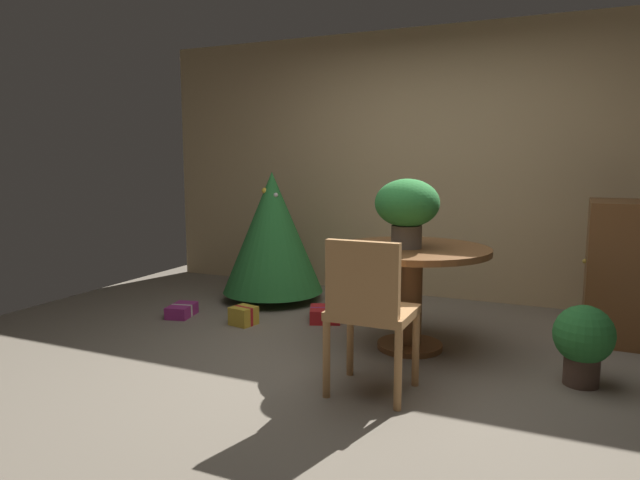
# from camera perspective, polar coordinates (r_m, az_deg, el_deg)

# --- Properties ---
(ground_plane) EXTENTS (6.60, 6.60, 0.00)m
(ground_plane) POSITION_cam_1_polar(r_m,az_deg,el_deg) (3.80, 3.83, -12.74)
(ground_plane) COLOR #756B5B
(back_wall_panel) EXTENTS (6.00, 0.10, 2.60)m
(back_wall_panel) POSITION_cam_1_polar(r_m,az_deg,el_deg) (5.67, 11.79, 7.41)
(back_wall_panel) COLOR tan
(back_wall_panel) RESTS_ON ground_plane
(round_dining_table) EXTENTS (1.10, 1.10, 0.74)m
(round_dining_table) POSITION_cam_1_polar(r_m,az_deg,el_deg) (4.07, 9.17, -3.13)
(round_dining_table) COLOR brown
(round_dining_table) RESTS_ON ground_plane
(flower_vase) EXTENTS (0.45, 0.45, 0.48)m
(flower_vase) POSITION_cam_1_polar(r_m,az_deg,el_deg) (3.96, 8.74, 3.39)
(flower_vase) COLOR #665B51
(flower_vase) RESTS_ON round_dining_table
(wooden_chair_near) EXTENTS (0.46, 0.42, 0.92)m
(wooden_chair_near) POSITION_cam_1_polar(r_m,az_deg,el_deg) (3.23, 4.92, -6.67)
(wooden_chair_near) COLOR #B27F4C
(wooden_chair_near) RESTS_ON ground_plane
(holiday_tree) EXTENTS (0.96, 0.96, 1.24)m
(holiday_tree) POSITION_cam_1_polar(r_m,az_deg,el_deg) (5.42, -4.80, 0.79)
(holiday_tree) COLOR brown
(holiday_tree) RESTS_ON ground_plane
(gift_box_red) EXTENTS (0.34, 0.36, 0.12)m
(gift_box_red) POSITION_cam_1_polar(r_m,az_deg,el_deg) (4.82, 0.51, -7.47)
(gift_box_red) COLOR red
(gift_box_red) RESTS_ON ground_plane
(gift_box_gold) EXTENTS (0.22, 0.21, 0.15)m
(gift_box_gold) POSITION_cam_1_polar(r_m,az_deg,el_deg) (4.76, -7.70, -7.55)
(gift_box_gold) COLOR gold
(gift_box_gold) RESTS_ON ground_plane
(gift_box_purple) EXTENTS (0.25, 0.33, 0.10)m
(gift_box_purple) POSITION_cam_1_polar(r_m,az_deg,el_deg) (5.11, -13.73, -6.89)
(gift_box_purple) COLOR #9E287A
(gift_box_purple) RESTS_ON ground_plane
(wooden_cabinet) EXTENTS (0.49, 0.69, 1.05)m
(wooden_cabinet) POSITION_cam_1_polar(r_m,az_deg,el_deg) (4.83, 27.85, -2.71)
(wooden_cabinet) COLOR brown
(wooden_cabinet) RESTS_ON ground_plane
(potted_plant) EXTENTS (0.35, 0.35, 0.49)m
(potted_plant) POSITION_cam_1_polar(r_m,az_deg,el_deg) (3.79, 24.96, -9.07)
(potted_plant) COLOR #4C382D
(potted_plant) RESTS_ON ground_plane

